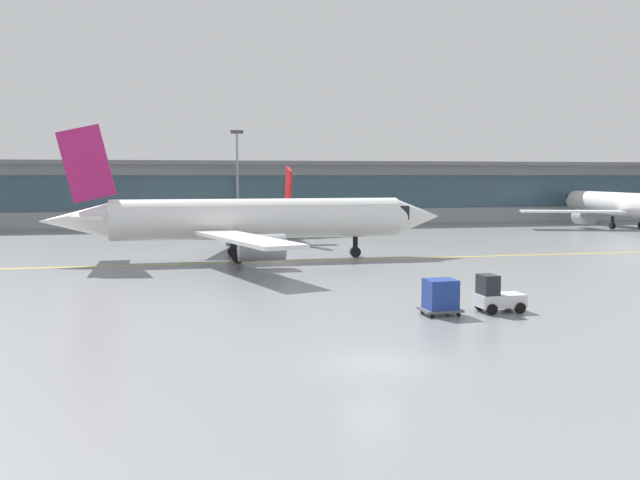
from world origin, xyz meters
name	(u,v)px	position (x,y,z in m)	size (l,w,h in m)	color
ground_plane	(374,364)	(0.00, 0.00, 0.00)	(400.00, 400.00, 0.00)	gray
taxiway_centreline_stripe	(262,262)	(-0.15, 33.74, 0.00)	(110.00, 0.36, 0.01)	yellow
terminal_concourse	(222,192)	(0.00, 81.39, 4.92)	(210.12, 11.00, 9.60)	#9EA3A8
gate_airplane_1	(274,215)	(4.72, 59.21, 2.55)	(23.89, 25.62, 8.51)	white
gate_airplane_2	(621,205)	(55.18, 62.20, 3.29)	(30.78, 33.12, 10.97)	white
taxiing_regional_jet	(253,220)	(-0.61, 35.74, 3.55)	(35.61, 33.24, 11.84)	white
baggage_tug	(496,296)	(9.66, 8.86, 0.89)	(2.64, 1.69, 2.10)	silver
cargo_dolly_lead	(440,296)	(6.33, 8.75, 1.05)	(2.15, 1.67, 1.94)	#595B60
apron_light_mast_1	(237,174)	(1.75, 74.54, 7.63)	(1.80, 0.36, 13.89)	gray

